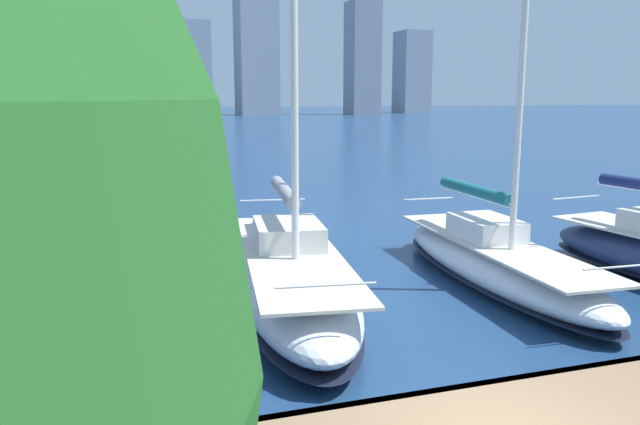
% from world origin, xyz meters
% --- Properties ---
extents(city_skyline, '(170.38, 23.50, 49.58)m').
position_xyz_m(city_skyline, '(-4.63, -160.91, 18.56)').
color(city_skyline, gray).
rests_on(city_skyline, ground).
extents(sailboat_teal, '(2.68, 9.32, 12.05)m').
position_xyz_m(sailboat_teal, '(-4.76, -7.31, 0.66)').
color(sailboat_teal, white).
rests_on(sailboat_teal, ground).
extents(sailboat_grey, '(3.77, 9.54, 11.35)m').
position_xyz_m(sailboat_grey, '(0.71, -7.12, 0.75)').
color(sailboat_grey, silver).
rests_on(sailboat_grey, ground).
extents(sailboat_tan, '(2.74, 8.34, 9.65)m').
position_xyz_m(sailboat_tan, '(4.86, -7.08, 0.75)').
color(sailboat_tan, navy).
rests_on(sailboat_tan, ground).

